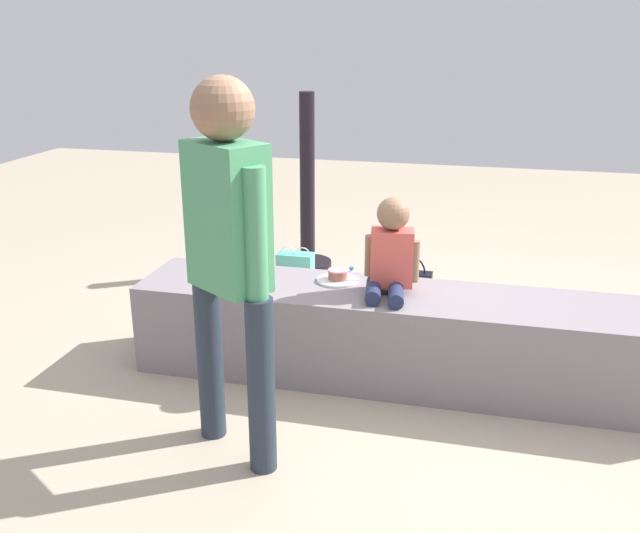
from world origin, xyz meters
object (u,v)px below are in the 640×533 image
at_px(cake_plate, 338,277).
at_px(gift_bag, 295,272).
at_px(party_cup_red, 265,315).
at_px(child_seated, 391,252).
at_px(adult_standing, 229,241).
at_px(handbag_brown_canvas, 250,290).
at_px(handbag_black_leather, 407,284).
at_px(water_bottle_near_gift, 351,281).

bearing_deg(cake_plate, gift_bag, 117.51).
relative_size(cake_plate, party_cup_red, 2.23).
xyz_separation_m(child_seated, adult_standing, (-0.53, -0.81, 0.26)).
bearing_deg(child_seated, handbag_brown_canvas, 142.79).
height_order(cake_plate, handbag_black_leather, cake_plate).
xyz_separation_m(adult_standing, cake_plate, (0.24, 0.91, -0.45)).
bearing_deg(handbag_brown_canvas, cake_plate, -42.61).
height_order(adult_standing, gift_bag, adult_standing).
distance_m(water_bottle_near_gift, party_cup_red, 0.75).
xyz_separation_m(child_seated, handbag_black_leather, (-0.04, 1.13, -0.58)).
bearing_deg(water_bottle_near_gift, handbag_brown_canvas, -147.98).
distance_m(adult_standing, cake_plate, 1.04).
distance_m(gift_bag, water_bottle_near_gift, 0.39).
height_order(gift_bag, handbag_black_leather, gift_bag).
distance_m(water_bottle_near_gift, handbag_brown_canvas, 0.70).
xyz_separation_m(adult_standing, handbag_brown_canvas, (-0.49, 1.58, -0.84)).
height_order(adult_standing, handbag_black_leather, adult_standing).
distance_m(child_seated, gift_bag, 1.45).
distance_m(cake_plate, handbag_brown_canvas, 1.06).
relative_size(adult_standing, handbag_brown_canvas, 4.82).
bearing_deg(cake_plate, party_cup_red, 142.25).
height_order(gift_bag, handbag_brown_canvas, gift_bag).
relative_size(child_seated, adult_standing, 0.31).
height_order(child_seated, water_bottle_near_gift, child_seated).
height_order(water_bottle_near_gift, party_cup_red, water_bottle_near_gift).
bearing_deg(cake_plate, adult_standing, -104.66).
relative_size(water_bottle_near_gift, handbag_black_leather, 0.56).
xyz_separation_m(cake_plate, water_bottle_near_gift, (-0.13, 1.04, -0.41)).
bearing_deg(handbag_brown_canvas, water_bottle_near_gift, 32.02).
xyz_separation_m(gift_bag, handbag_brown_canvas, (-0.22, -0.31, -0.04)).
bearing_deg(water_bottle_near_gift, party_cup_red, -123.74).
distance_m(child_seated, party_cup_red, 1.17).
distance_m(party_cup_red, handbag_black_leather, 1.00).
distance_m(child_seated, handbag_brown_canvas, 1.40).
height_order(cake_plate, handbag_brown_canvas, cake_plate).
relative_size(child_seated, handbag_brown_canvas, 1.49).
distance_m(adult_standing, gift_bag, 2.07).
bearing_deg(handbag_black_leather, adult_standing, -104.10).
height_order(child_seated, handbag_brown_canvas, child_seated).
xyz_separation_m(adult_standing, handbag_black_leather, (0.49, 1.94, -0.84)).
bearing_deg(gift_bag, adult_standing, -81.84).
height_order(child_seated, gift_bag, child_seated).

